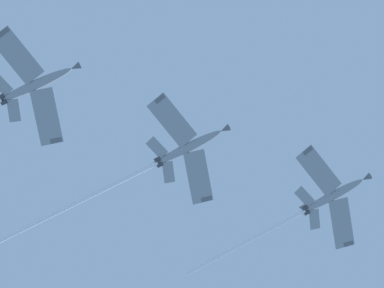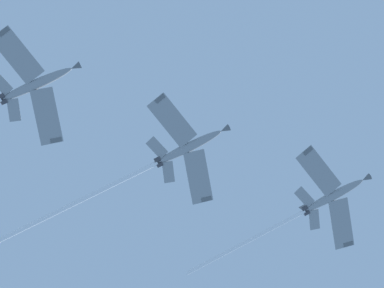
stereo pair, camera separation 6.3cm
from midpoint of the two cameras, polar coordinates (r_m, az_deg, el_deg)
The scene contains 2 objects.
jet_lead at distance 123.03m, azimuth 10.30°, elevation -4.96°, with size 25.50×29.52×9.18m.
jet_second at distance 113.95m, azimuth -2.70°, elevation -1.47°, with size 28.82×33.59×10.26m.
Camera 1 is at (30.77, 31.56, 1.94)m, focal length 64.21 mm.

